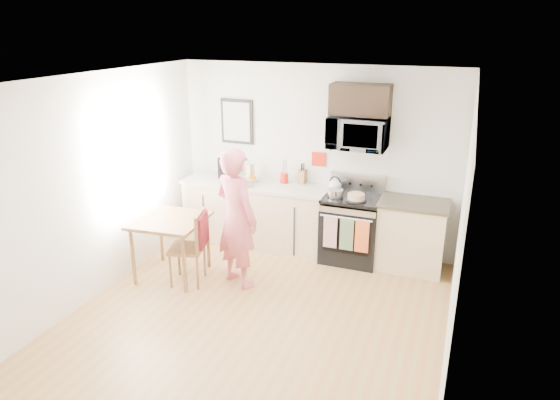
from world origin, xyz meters
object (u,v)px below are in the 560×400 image
at_px(range, 351,230).
at_px(microwave, 358,133).
at_px(chair, 197,238).
at_px(dining_table, 170,225).
at_px(person, 237,218).
at_px(cake, 356,197).

relative_size(range, microwave, 1.53).
xyz_separation_m(microwave, chair, (-1.63, -1.44, -1.15)).
bearing_deg(chair, dining_table, 159.18).
distance_m(person, dining_table, 0.90).
distance_m(person, cake, 1.60).
bearing_deg(dining_table, cake, 28.50).
bearing_deg(dining_table, chair, -6.39).
distance_m(microwave, dining_table, 2.69).
xyz_separation_m(range, dining_table, (-2.03, -1.29, 0.26)).
distance_m(range, dining_table, 2.43).
xyz_separation_m(range, chair, (-1.63, -1.34, 0.18)).
xyz_separation_m(microwave, dining_table, (-2.03, -1.40, -1.06)).
xyz_separation_m(dining_table, chair, (0.40, -0.05, -0.09)).
bearing_deg(chair, microwave, 27.12).
height_order(microwave, chair, microwave).
xyz_separation_m(range, microwave, (-0.00, 0.10, 1.32)).
height_order(range, person, person).
height_order(chair, cake, cake).
height_order(person, cake, person).
distance_m(microwave, chair, 2.46).
relative_size(dining_table, chair, 0.89).
relative_size(person, chair, 1.84).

